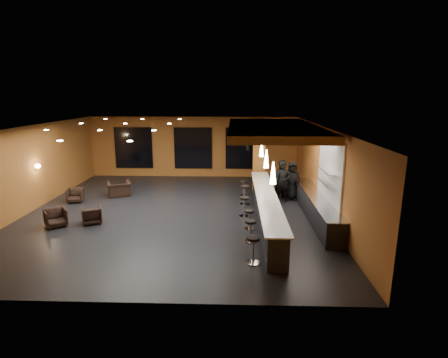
{
  "coord_description": "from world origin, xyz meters",
  "views": [
    {
      "loc": [
        2.46,
        -13.68,
        4.74
      ],
      "look_at": [
        2.0,
        0.5,
        1.3
      ],
      "focal_mm": 28.0,
      "sensor_mm": 36.0,
      "label": 1
    }
  ],
  "objects_px": {
    "staff_b": "(283,180)",
    "bar_stool_5": "(244,186)",
    "bar_stool_1": "(250,228)",
    "bar_stool_3": "(244,204)",
    "column": "(259,156)",
    "staff_c": "(292,181)",
    "armchair_c": "(75,195)",
    "staff_a": "(283,182)",
    "armchair_a": "(56,218)",
    "bar_counter": "(266,209)",
    "bar_stool_0": "(253,246)",
    "prep_counter": "(316,207)",
    "pendant_0": "(273,173)",
    "pendant_1": "(266,159)",
    "bar_stool_4": "(245,193)",
    "armchair_b": "(92,215)",
    "armchair_d": "(119,189)",
    "bar_stool_2": "(249,217)",
    "pendant_2": "(262,149)"
  },
  "relations": [
    {
      "from": "armchair_b",
      "to": "armchair_d",
      "type": "height_order",
      "value": "armchair_d"
    },
    {
      "from": "staff_c",
      "to": "bar_stool_5",
      "type": "relative_size",
      "value": 2.41
    },
    {
      "from": "prep_counter",
      "to": "pendant_0",
      "type": "xyz_separation_m",
      "value": [
        -2.0,
        -2.5,
        1.92
      ]
    },
    {
      "from": "armchair_d",
      "to": "bar_stool_5",
      "type": "bearing_deg",
      "value": 158.48
    },
    {
      "from": "bar_stool_3",
      "to": "bar_stool_4",
      "type": "bearing_deg",
      "value": 87.66
    },
    {
      "from": "column",
      "to": "staff_c",
      "type": "xyz_separation_m",
      "value": [
        1.42,
        -1.67,
        -0.86
      ]
    },
    {
      "from": "staff_b",
      "to": "bar_stool_4",
      "type": "height_order",
      "value": "staff_b"
    },
    {
      "from": "armchair_b",
      "to": "bar_stool_2",
      "type": "bearing_deg",
      "value": 149.98
    },
    {
      "from": "prep_counter",
      "to": "bar_stool_0",
      "type": "relative_size",
      "value": 7.39
    },
    {
      "from": "staff_c",
      "to": "staff_b",
      "type": "bearing_deg",
      "value": -176.32
    },
    {
      "from": "staff_c",
      "to": "bar_stool_3",
      "type": "relative_size",
      "value": 2.2
    },
    {
      "from": "armchair_c",
      "to": "bar_stool_4",
      "type": "bearing_deg",
      "value": -13.52
    },
    {
      "from": "bar_stool_4",
      "to": "bar_stool_3",
      "type": "bearing_deg",
      "value": -92.34
    },
    {
      "from": "armchair_a",
      "to": "bar_stool_1",
      "type": "distance_m",
      "value": 7.21
    },
    {
      "from": "armchair_d",
      "to": "pendant_0",
      "type": "bearing_deg",
      "value": 118.46
    },
    {
      "from": "armchair_c",
      "to": "bar_stool_5",
      "type": "relative_size",
      "value": 0.94
    },
    {
      "from": "column",
      "to": "armchair_c",
      "type": "distance_m",
      "value": 8.85
    },
    {
      "from": "column",
      "to": "bar_stool_1",
      "type": "height_order",
      "value": "column"
    },
    {
      "from": "prep_counter",
      "to": "armchair_c",
      "type": "xyz_separation_m",
      "value": [
        -10.4,
        1.73,
        -0.12
      ]
    },
    {
      "from": "bar_counter",
      "to": "bar_stool_5",
      "type": "relative_size",
      "value": 10.84
    },
    {
      "from": "bar_stool_1",
      "to": "bar_stool_3",
      "type": "xyz_separation_m",
      "value": [
        -0.14,
        2.48,
        0.04
      ]
    },
    {
      "from": "staff_b",
      "to": "bar_stool_5",
      "type": "bearing_deg",
      "value": 154.81
    },
    {
      "from": "armchair_d",
      "to": "bar_stool_2",
      "type": "relative_size",
      "value": 1.46
    },
    {
      "from": "pendant_0",
      "to": "armchair_d",
      "type": "height_order",
      "value": "pendant_0"
    },
    {
      "from": "prep_counter",
      "to": "bar_stool_4",
      "type": "relative_size",
      "value": 6.98
    },
    {
      "from": "bar_counter",
      "to": "armchair_d",
      "type": "bearing_deg",
      "value": 154.18
    },
    {
      "from": "staff_a",
      "to": "bar_stool_3",
      "type": "bearing_deg",
      "value": -122.82
    },
    {
      "from": "bar_counter",
      "to": "bar_stool_0",
      "type": "height_order",
      "value": "bar_counter"
    },
    {
      "from": "bar_counter",
      "to": "bar_stool_0",
      "type": "bearing_deg",
      "value": -100.88
    },
    {
      "from": "column",
      "to": "staff_a",
      "type": "distance_m",
      "value": 2.37
    },
    {
      "from": "armchair_b",
      "to": "pendant_1",
      "type": "bearing_deg",
      "value": 161.65
    },
    {
      "from": "pendant_1",
      "to": "armchair_a",
      "type": "relative_size",
      "value": 0.97
    },
    {
      "from": "staff_c",
      "to": "bar_stool_5",
      "type": "distance_m",
      "value": 2.29
    },
    {
      "from": "bar_stool_0",
      "to": "bar_stool_4",
      "type": "bearing_deg",
      "value": 90.86
    },
    {
      "from": "prep_counter",
      "to": "bar_stool_5",
      "type": "relative_size",
      "value": 8.13
    },
    {
      "from": "prep_counter",
      "to": "pendant_0",
      "type": "distance_m",
      "value": 3.73
    },
    {
      "from": "pendant_0",
      "to": "bar_stool_0",
      "type": "relative_size",
      "value": 0.86
    },
    {
      "from": "pendant_1",
      "to": "bar_stool_5",
      "type": "xyz_separation_m",
      "value": [
        -0.76,
        2.97,
        -1.88
      ]
    },
    {
      "from": "column",
      "to": "staff_b",
      "type": "relative_size",
      "value": 1.89
    },
    {
      "from": "staff_a",
      "to": "bar_stool_5",
      "type": "height_order",
      "value": "staff_a"
    },
    {
      "from": "column",
      "to": "bar_stool_1",
      "type": "relative_size",
      "value": 4.66
    },
    {
      "from": "bar_stool_0",
      "to": "staff_b",
      "type": "bearing_deg",
      "value": 75.4
    },
    {
      "from": "armchair_c",
      "to": "prep_counter",
      "type": "bearing_deg",
      "value": -21.99
    },
    {
      "from": "prep_counter",
      "to": "column",
      "type": "distance_m",
      "value": 4.75
    },
    {
      "from": "armchair_a",
      "to": "bar_stool_3",
      "type": "xyz_separation_m",
      "value": [
        6.97,
        1.29,
        0.19
      ]
    },
    {
      "from": "pendant_1",
      "to": "staff_c",
      "type": "relative_size",
      "value": 0.39
    },
    {
      "from": "prep_counter",
      "to": "pendant_1",
      "type": "height_order",
      "value": "pendant_1"
    },
    {
      "from": "pendant_0",
      "to": "pendant_1",
      "type": "xyz_separation_m",
      "value": [
        0.0,
        2.5,
        0.0
      ]
    },
    {
      "from": "bar_counter",
      "to": "bar_stool_4",
      "type": "relative_size",
      "value": 9.31
    },
    {
      "from": "pendant_2",
      "to": "armchair_a",
      "type": "distance_m",
      "value": 8.87
    }
  ]
}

